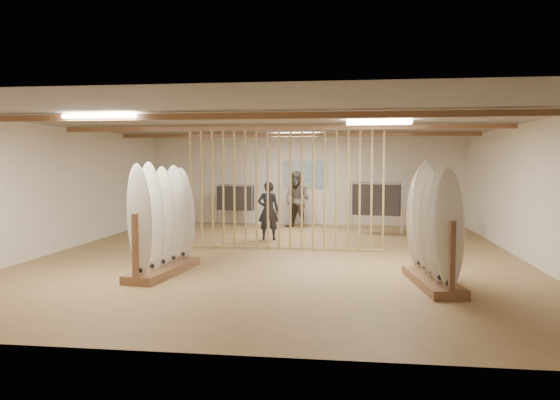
# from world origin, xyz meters

# --- Properties ---
(floor) EXTENTS (12.00, 12.00, 0.00)m
(floor) POSITION_xyz_m (0.00, 0.00, 0.00)
(floor) COLOR #A68150
(floor) RESTS_ON ground
(ceiling) EXTENTS (12.00, 12.00, 0.00)m
(ceiling) POSITION_xyz_m (0.00, 0.00, 2.80)
(ceiling) COLOR gray
(ceiling) RESTS_ON ground
(wall_back) EXTENTS (12.00, 0.00, 12.00)m
(wall_back) POSITION_xyz_m (0.00, 6.00, 1.40)
(wall_back) COLOR white
(wall_back) RESTS_ON ground
(wall_front) EXTENTS (12.00, 0.00, 12.00)m
(wall_front) POSITION_xyz_m (0.00, -6.00, 1.40)
(wall_front) COLOR white
(wall_front) RESTS_ON ground
(wall_left) EXTENTS (0.00, 12.00, 12.00)m
(wall_left) POSITION_xyz_m (-5.00, 0.00, 1.40)
(wall_left) COLOR white
(wall_left) RESTS_ON ground
(wall_right) EXTENTS (0.00, 12.00, 12.00)m
(wall_right) POSITION_xyz_m (5.00, 0.00, 1.40)
(wall_right) COLOR white
(wall_right) RESTS_ON ground
(ceiling_slats) EXTENTS (9.50, 6.12, 0.10)m
(ceiling_slats) POSITION_xyz_m (0.00, 0.00, 2.72)
(ceiling_slats) COLOR brown
(ceiling_slats) RESTS_ON ground
(light_panels) EXTENTS (1.20, 0.35, 0.06)m
(light_panels) POSITION_xyz_m (0.00, 0.00, 2.74)
(light_panels) COLOR white
(light_panels) RESTS_ON ground
(bamboo_partition) EXTENTS (4.45, 0.05, 2.78)m
(bamboo_partition) POSITION_xyz_m (0.00, 0.80, 1.40)
(bamboo_partition) COLOR tan
(bamboo_partition) RESTS_ON ground
(poster) EXTENTS (1.40, 0.03, 0.90)m
(poster) POSITION_xyz_m (0.00, 5.98, 1.60)
(poster) COLOR #3067AB
(poster) RESTS_ON ground
(rack_left) EXTENTS (0.79, 2.11, 1.96)m
(rack_left) POSITION_xyz_m (-1.82, -2.12, 0.67)
(rack_left) COLOR brown
(rack_left) RESTS_ON floor
(rack_right) EXTENTS (0.81, 2.09, 1.93)m
(rack_right) POSITION_xyz_m (2.82, -2.43, 0.66)
(rack_right) COLOR brown
(rack_right) RESTS_ON floor
(clothing_rack_a) EXTENTS (1.23, 0.49, 1.33)m
(clothing_rack_a) POSITION_xyz_m (-2.15, 5.40, 0.86)
(clothing_rack_a) COLOR silver
(clothing_rack_a) RESTS_ON floor
(clothing_rack_b) EXTENTS (1.36, 0.60, 1.49)m
(clothing_rack_b) POSITION_xyz_m (2.18, 3.75, 0.97)
(clothing_rack_b) COLOR silver
(clothing_rack_b) RESTS_ON floor
(shopper_a) EXTENTS (0.65, 0.46, 1.71)m
(shopper_a) POSITION_xyz_m (-0.63, 2.42, 0.86)
(shopper_a) COLOR #222128
(shopper_a) RESTS_ON floor
(shopper_b) EXTENTS (1.18, 1.09, 1.96)m
(shopper_b) POSITION_xyz_m (-0.14, 4.89, 0.98)
(shopper_b) COLOR #3E3730
(shopper_b) RESTS_ON floor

